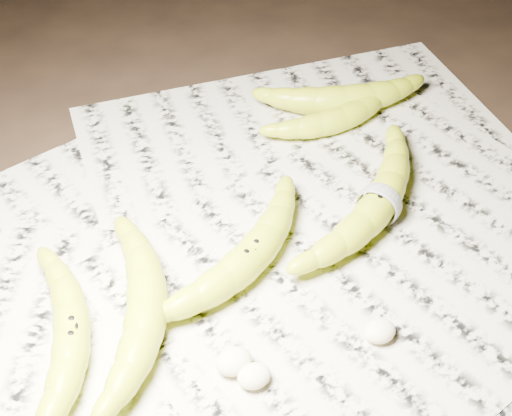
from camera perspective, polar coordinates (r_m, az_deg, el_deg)
name	(u,v)px	position (r m, az deg, el deg)	size (l,w,h in m)	color
ground	(250,251)	(0.80, -0.48, -3.43)	(3.00, 3.00, 0.00)	black
newspaper_patch	(246,256)	(0.78, -0.79, -3.87)	(0.90, 0.70, 0.01)	beige
banana_left_a	(71,335)	(0.71, -14.58, -9.77)	(0.21, 0.06, 0.04)	#B1B817
banana_left_b	(146,306)	(0.72, -8.78, -7.75)	(0.21, 0.07, 0.04)	#B1B817
banana_center	(250,255)	(0.75, -0.50, -3.81)	(0.22, 0.07, 0.04)	#B1B817
banana_taped	(380,202)	(0.82, 9.86, 0.49)	(0.25, 0.07, 0.04)	#B1B817
banana_upper_a	(341,116)	(0.95, 6.84, 7.33)	(0.18, 0.06, 0.04)	#B1B817
banana_upper_b	(344,98)	(0.98, 7.07, 8.74)	(0.20, 0.07, 0.04)	#B1B817
measuring_tape	(380,202)	(0.82, 9.86, 0.49)	(0.05, 0.05, 0.00)	white
flesh_chunk_a	(234,359)	(0.68, -1.80, -11.99)	(0.04, 0.03, 0.02)	beige
flesh_chunk_b	(254,374)	(0.67, -0.15, -13.11)	(0.03, 0.03, 0.02)	beige
flesh_chunk_c	(380,329)	(0.71, 9.90, -9.49)	(0.03, 0.03, 0.02)	beige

